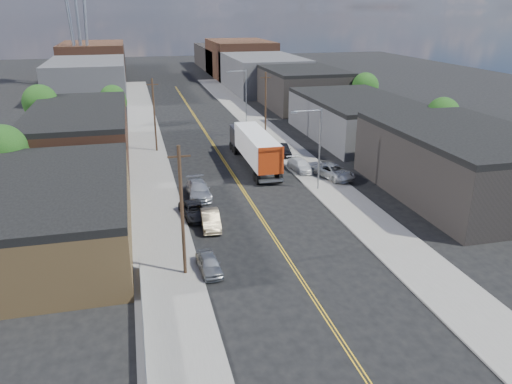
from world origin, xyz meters
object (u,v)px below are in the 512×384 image
car_left_c (194,211)px  car_right_lot_c (284,149)px  semi_truck (253,145)px  car_left_b (211,220)px  car_left_d (198,190)px  car_right_lot_b (300,165)px  car_left_a (209,263)px  car_right_lot_a (333,172)px

car_left_c → car_right_lot_c: car_right_lot_c is taller
semi_truck → car_right_lot_c: (4.85, 2.64, -1.62)m
car_left_b → car_left_c: 2.90m
car_left_d → car_right_lot_b: bearing=22.6°
car_left_a → car_left_b: 8.12m
car_left_d → car_right_lot_a: 16.12m
car_left_b → car_right_lot_b: bearing=49.4°
car_left_d → car_right_lot_c: size_ratio=1.24×
semi_truck → car_left_c: semi_truck is taller
car_left_c → semi_truck: bearing=50.6°
car_left_c → car_left_b: bearing=-74.6°
semi_truck → car_left_d: 13.07m
car_left_b → car_left_d: size_ratio=0.81×
car_left_b → semi_truck: bearing=68.6°
car_left_c → car_left_a: bearing=-99.0°
car_right_lot_a → car_right_lot_c: 10.97m
semi_truck → car_left_a: semi_truck is taller
semi_truck → car_left_d: size_ratio=3.04×
car_right_lot_a → car_right_lot_c: size_ratio=1.25×
semi_truck → car_left_a: (-9.75, -25.91, -1.86)m
semi_truck → car_right_lot_a: semi_truck is taller
car_left_b → car_left_d: (0.00, 8.00, 0.06)m
car_left_b → car_right_lot_c: (13.20, 20.55, 0.17)m
car_left_b → car_left_d: 8.00m
car_right_lot_b → car_right_lot_c: (0.00, 7.01, 0.10)m
car_left_b → car_right_lot_c: bearing=60.9°
semi_truck → car_left_d: bearing=-129.5°
car_left_a → car_left_b: size_ratio=0.88×
semi_truck → car_left_c: 18.04m
car_left_b → car_left_c: size_ratio=0.94×
car_right_lot_c → car_left_b: bearing=-113.0°
semi_truck → car_left_b: bearing=-114.3°
car_left_a → car_right_lot_a: car_right_lot_a is taller
car_left_d → semi_truck: bearing=49.7°
car_left_d → car_right_lot_c: (13.20, 12.55, 0.11)m
car_right_lot_c → car_left_a: bearing=-107.3°
car_right_lot_c → car_left_c: bearing=-119.0°
car_right_lot_b → car_left_d: bearing=-165.7°
semi_truck → car_right_lot_a: bearing=-45.5°
car_left_b → car_right_lot_a: (16.00, 9.95, 0.19)m
car_right_lot_a → semi_truck: bearing=115.4°
semi_truck → car_right_lot_b: (4.85, -4.36, -1.72)m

